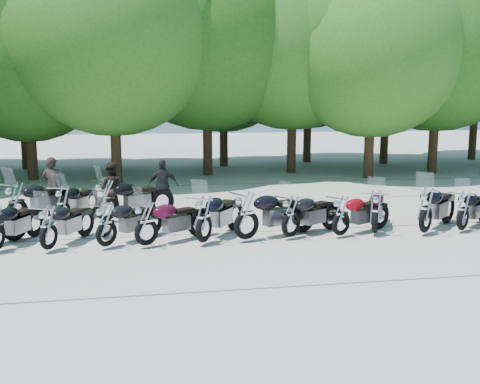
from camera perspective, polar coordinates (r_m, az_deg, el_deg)
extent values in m
plane|color=#9D978D|center=(13.64, 1.11, -5.59)|extent=(90.00, 90.00, 0.00)
cylinder|color=#3A2614|center=(26.25, -20.44, 4.75)|extent=(0.44, 0.44, 3.31)
sphere|color=#286319|center=(26.24, -20.92, 12.74)|extent=(7.31, 7.31, 7.31)
cylinder|color=#3A2614|center=(24.23, -12.53, 5.52)|extent=(0.44, 0.44, 3.93)
sphere|color=#357721|center=(24.34, -12.91, 15.81)|extent=(8.70, 8.70, 8.70)
cylinder|color=#3A2614|center=(26.24, -3.32, 6.23)|extent=(0.44, 0.44, 4.13)
sphere|color=#286319|center=(26.38, -3.42, 16.20)|extent=(9.13, 9.13, 9.13)
cylinder|color=#3A2614|center=(27.14, 5.28, 6.27)|extent=(0.44, 0.44, 4.09)
sphere|color=#357721|center=(27.26, 5.43, 15.83)|extent=(9.04, 9.04, 9.04)
cylinder|color=#3A2614|center=(25.87, 13.01, 5.39)|extent=(0.44, 0.44, 3.62)
sphere|color=#357721|center=(25.91, 13.34, 14.26)|extent=(8.00, 8.00, 8.00)
cylinder|color=#3A2614|center=(28.33, 19.09, 5.81)|extent=(0.44, 0.44, 3.98)
sphere|color=#286319|center=(28.43, 19.59, 14.70)|extent=(8.79, 8.79, 8.79)
cylinder|color=#3A2614|center=(30.48, -21.02, 5.50)|extent=(0.44, 0.44, 3.52)
sphere|color=#357721|center=(30.50, -21.46, 12.82)|extent=(7.78, 7.78, 7.78)
cylinder|color=#3A2614|center=(29.43, -12.49, 5.68)|extent=(0.44, 0.44, 3.42)
sphere|color=#286319|center=(29.43, -12.76, 13.06)|extent=(7.56, 7.56, 7.56)
cylinder|color=#3A2614|center=(29.76, -1.67, 6.08)|extent=(0.44, 0.44, 3.56)
sphere|color=#286319|center=(29.79, -1.71, 13.68)|extent=(7.88, 7.88, 7.88)
cylinder|color=#3A2614|center=(31.82, 6.86, 6.41)|extent=(0.44, 0.44, 3.76)
sphere|color=#286319|center=(31.87, 7.01, 13.91)|extent=(8.31, 8.31, 8.31)
cylinder|color=#3A2614|center=(31.94, 14.49, 6.08)|extent=(0.44, 0.44, 3.63)
sphere|color=#357721|center=(31.98, 14.79, 13.28)|extent=(8.02, 8.02, 8.02)
cylinder|color=#3A2614|center=(35.59, 22.66, 6.57)|extent=(0.44, 0.44, 4.37)
sphere|color=#286319|center=(35.73, 23.17, 14.34)|extent=(9.67, 9.67, 9.67)
imported|color=black|center=(17.86, -18.50, 0.51)|extent=(0.76, 0.60, 1.83)
imported|color=black|center=(17.51, -12.93, 0.29)|extent=(0.96, 0.85, 1.65)
imported|color=black|center=(17.98, -7.81, 0.68)|extent=(0.98, 0.43, 1.64)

